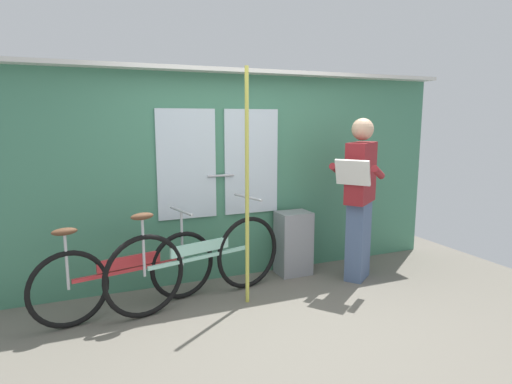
# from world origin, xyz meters

# --- Properties ---
(ground_plane) EXTENTS (5.91, 3.88, 0.04)m
(ground_plane) POSITION_xyz_m (0.00, 0.00, -0.02)
(ground_plane) COLOR #666056
(train_door_wall) EXTENTS (4.91, 0.28, 2.18)m
(train_door_wall) POSITION_xyz_m (-0.01, 1.13, 1.14)
(train_door_wall) COLOR #427F60
(train_door_wall) RESTS_ON ground_plane
(bicycle_near_door) EXTENTS (1.78, 0.61, 0.94)m
(bicycle_near_door) POSITION_xyz_m (-0.57, 0.60, 0.39)
(bicycle_near_door) COLOR black
(bicycle_near_door) RESTS_ON ground_plane
(bicycle_leaning_behind) EXTENTS (1.64, 0.54, 0.86)m
(bicycle_leaning_behind) POSITION_xyz_m (-1.21, 0.62, 0.35)
(bicycle_leaning_behind) COLOR black
(bicycle_leaning_behind) RESTS_ON ground_plane
(passenger_reading_newspaper) EXTENTS (0.63, 0.59, 1.70)m
(passenger_reading_newspaper) POSITION_xyz_m (1.14, 0.52, 0.90)
(passenger_reading_newspaper) COLOR slate
(passenger_reading_newspaper) RESTS_ON ground_plane
(trash_bin_by_wall) EXTENTS (0.36, 0.28, 0.70)m
(trash_bin_by_wall) POSITION_xyz_m (0.58, 0.92, 0.35)
(trash_bin_by_wall) COLOR gray
(trash_bin_by_wall) RESTS_ON ground_plane
(handrail_pole) EXTENTS (0.04, 0.04, 2.14)m
(handrail_pole) POSITION_xyz_m (-0.17, 0.41, 1.07)
(handrail_pole) COLOR #C6C14C
(handrail_pole) RESTS_ON ground_plane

